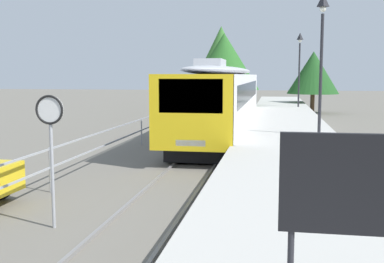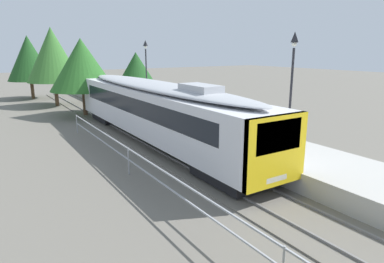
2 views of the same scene
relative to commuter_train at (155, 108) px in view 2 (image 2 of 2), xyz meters
name	(u,v)px [view 2 (image 2 of 2)]	position (x,y,z in m)	size (l,w,h in m)	color
ground_plane	(127,167)	(-3.00, -3.00, -2.15)	(160.00, 160.00, 0.00)	#6B665B
track_rails	(181,156)	(0.00, -3.00, -2.11)	(3.20, 60.00, 0.14)	#6B665B
commuter_train	(155,108)	(0.00, 0.00, 0.00)	(2.82, 19.47, 3.74)	silver
station_platform	(230,139)	(3.25, -3.00, -1.70)	(3.90, 60.00, 0.90)	#B7B5AD
platform_lamp_mid_platform	(293,67)	(4.43, -6.14, 2.48)	(0.34, 0.34, 5.35)	#232328
platform_lamp_far_end	(146,59)	(4.43, 10.59, 2.48)	(0.34, 0.34, 5.35)	#232328
carpark_fence	(284,260)	(-3.30, -13.00, -1.24)	(0.06, 36.06, 1.25)	#9EA0A5
tree_behind_carpark	(53,55)	(-2.10, 17.69, 2.81)	(5.05, 5.05, 7.55)	brown
tree_behind_station_far	(136,69)	(5.86, 16.21, 1.27)	(4.32, 4.32, 5.19)	brown
tree_distant_left	(29,58)	(-3.38, 24.42, 2.37)	(4.80, 4.80, 6.98)	brown
tree_distant_centre	(82,65)	(-1.12, 11.02, 2.09)	(5.32, 5.32, 6.36)	brown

